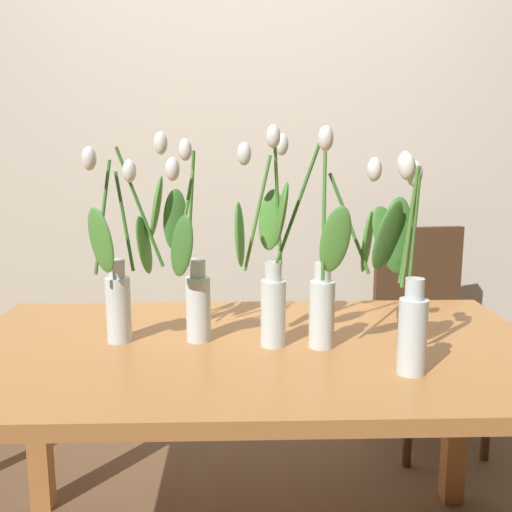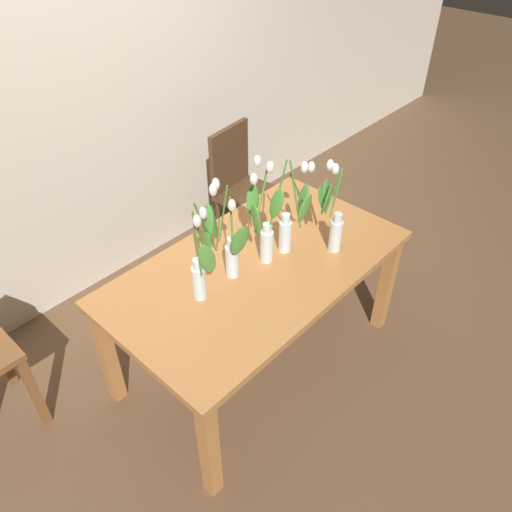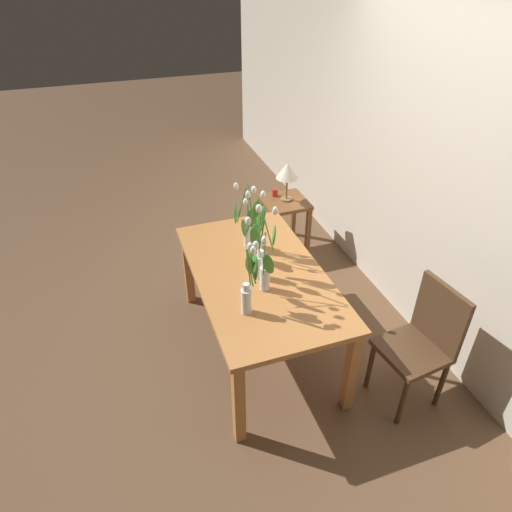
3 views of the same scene
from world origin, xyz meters
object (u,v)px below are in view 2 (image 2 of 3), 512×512
(tulip_vase_1, at_px, (230,249))
(tulip_vase_2, at_px, (289,219))
(dining_table, at_px, (258,277))
(tulip_vase_4, at_px, (332,217))
(tulip_vase_3, at_px, (202,262))
(tulip_vase_0, at_px, (263,231))
(dining_chair, at_px, (241,183))

(tulip_vase_1, bearing_deg, tulip_vase_2, -12.74)
(dining_table, bearing_deg, tulip_vase_4, -28.06)
(tulip_vase_1, distance_m, tulip_vase_2, 0.36)
(dining_table, bearing_deg, tulip_vase_3, 174.90)
(dining_table, relative_size, tulip_vase_0, 2.82)
(dining_chair, bearing_deg, tulip_vase_3, -142.84)
(dining_table, distance_m, tulip_vase_1, 0.32)
(dining_table, xyz_separation_m, dining_chair, (0.78, 0.88, -0.12))
(tulip_vase_3, bearing_deg, tulip_vase_4, -17.54)
(dining_table, distance_m, tulip_vase_0, 0.28)
(tulip_vase_3, distance_m, dining_chair, 1.47)
(tulip_vase_2, distance_m, tulip_vase_3, 0.53)
(tulip_vase_3, bearing_deg, dining_table, -5.10)
(tulip_vase_1, relative_size, dining_chair, 0.59)
(dining_table, height_order, tulip_vase_0, tulip_vase_0)
(tulip_vase_0, bearing_deg, tulip_vase_4, -32.22)
(dining_table, height_order, tulip_vase_2, tulip_vase_2)
(tulip_vase_1, height_order, tulip_vase_4, tulip_vase_1)
(tulip_vase_3, height_order, dining_chair, tulip_vase_3)
(tulip_vase_2, distance_m, dining_chair, 1.18)
(dining_chair, bearing_deg, tulip_vase_2, -122.66)
(tulip_vase_2, relative_size, tulip_vase_3, 1.03)
(dining_table, xyz_separation_m, tulip_vase_4, (0.36, -0.19, 0.30))
(dining_table, distance_m, tulip_vase_4, 0.50)
(tulip_vase_2, height_order, dining_chair, tulip_vase_2)
(tulip_vase_0, distance_m, tulip_vase_1, 0.21)
(tulip_vase_0, height_order, tulip_vase_1, tulip_vase_0)
(tulip_vase_2, height_order, tulip_vase_4, tulip_vase_2)
(tulip_vase_1, distance_m, tulip_vase_3, 0.18)
(tulip_vase_2, bearing_deg, tulip_vase_4, -40.36)
(tulip_vase_1, relative_size, tulip_vase_3, 0.97)
(tulip_vase_1, xyz_separation_m, dining_chair, (0.94, 0.85, -0.39))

